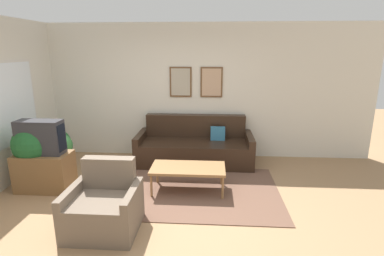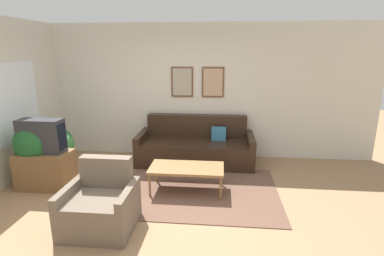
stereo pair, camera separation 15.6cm
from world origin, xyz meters
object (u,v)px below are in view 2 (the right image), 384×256
couch (196,147)px  armchair (101,206)px  coffee_table (187,169)px  tv (42,136)px  potted_plant_tall (36,144)px

couch → armchair: couch is taller
coffee_table → armchair: size_ratio=1.37×
couch → armchair: (-0.99, -2.37, -0.02)m
coffee_table → armchair: (-0.95, -1.11, -0.08)m
couch → armchair: bearing=-112.6°
coffee_table → tv: 2.33m
couch → potted_plant_tall: 2.82m
tv → armchair: tv is taller
armchair → potted_plant_tall: (-1.49, 1.08, 0.42)m
couch → armchair: size_ratio=2.65×
coffee_table → armchair: 1.46m
couch → coffee_table: bearing=-91.5°
tv → coffee_table: bearing=2.3°
couch → coffee_table: 1.27m
couch → tv: (-2.31, -1.35, 0.56)m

